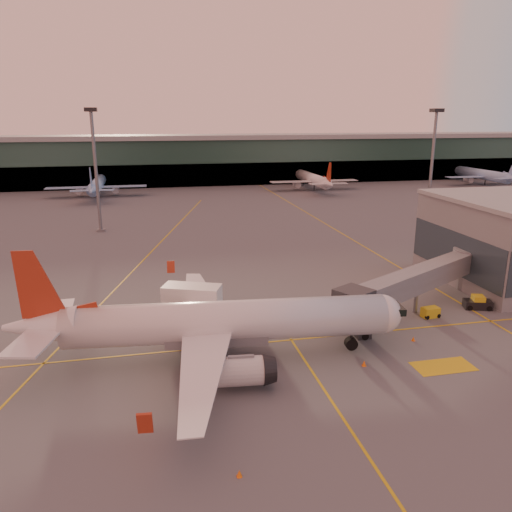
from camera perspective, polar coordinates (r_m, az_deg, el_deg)
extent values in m
plane|color=#4C4F54|center=(50.52, 0.08, -12.44)|extent=(600.00, 600.00, 0.00)
cube|color=gold|center=(54.88, -1.04, -10.03)|extent=(80.00, 0.25, 0.01)
cube|color=gold|center=(91.69, -12.09, 0.24)|extent=(31.30, 115.98, 0.01)
cube|color=gold|center=(122.56, 6.87, 4.32)|extent=(0.25, 160.00, 0.01)
cube|color=gold|center=(45.15, 8.82, -16.33)|extent=(0.25, 30.00, 0.01)
cube|color=gold|center=(53.71, 20.61, -11.72)|extent=(6.00, 3.00, 0.01)
cube|color=#19382D|center=(186.47, -9.39, 10.55)|extent=(400.00, 18.00, 16.00)
cube|color=gray|center=(185.94, -9.51, 13.25)|extent=(400.00, 20.00, 1.60)
cube|color=black|center=(178.42, -9.18, 9.05)|extent=(400.00, 1.00, 8.00)
cube|color=slate|center=(82.19, 27.01, 1.40)|extent=(18.00, 22.00, 12.00)
cube|color=#2D3D47|center=(77.14, 21.74, 0.40)|extent=(0.30, 21.60, 6.00)
cylinder|color=slate|center=(110.64, -17.81, 9.03)|extent=(0.70, 0.70, 25.00)
cube|color=black|center=(110.08, -18.37, 15.60)|extent=(2.40, 2.40, 0.80)
cube|color=slate|center=(112.55, -17.29, 2.84)|extent=(1.60, 1.60, 0.50)
cylinder|color=slate|center=(124.21, 19.42, 9.54)|extent=(0.70, 0.70, 25.00)
cube|color=black|center=(123.71, 19.97, 15.38)|extent=(2.40, 2.40, 0.80)
cube|color=slate|center=(125.92, 18.92, 4.00)|extent=(1.60, 1.60, 0.50)
cylinder|color=silver|center=(50.32, -3.25, -7.41)|extent=(32.18, 7.17, 4.10)
sphere|color=silver|center=(53.55, 14.18, -6.42)|extent=(4.02, 4.02, 4.02)
cube|color=black|center=(53.78, 15.38, -5.83)|extent=(2.09, 2.83, 0.72)
cone|color=silver|center=(52.44, -23.37, -7.40)|extent=(7.35, 4.55, 3.89)
cube|color=silver|center=(49.21, -24.07, -8.86)|extent=(4.77, 7.21, 0.20)
cylinder|color=silver|center=(45.74, -1.71, -13.01)|extent=(4.52, 3.07, 2.66)
cylinder|color=black|center=(49.20, -5.78, -12.12)|extent=(1.97, 1.61, 1.84)
cylinder|color=black|center=(48.94, -5.79, -11.54)|extent=(0.37, 0.37, 1.13)
cube|color=silver|center=(55.41, -21.99, -5.91)|extent=(3.59, 6.76, 0.20)
cylinder|color=silver|center=(56.97, -2.81, -7.03)|extent=(4.52, 3.07, 2.66)
cylinder|color=black|center=(53.98, -5.88, -9.50)|extent=(1.97, 1.61, 1.84)
cylinder|color=black|center=(53.74, -5.90, -8.96)|extent=(0.37, 0.37, 1.13)
cube|color=slate|center=(50.81, -4.56, -8.84)|extent=(10.40, 4.24, 1.64)
cylinder|color=black|center=(53.83, 10.80, -9.79)|extent=(1.36, 0.94, 1.29)
cube|color=slate|center=(64.89, 18.01, -2.54)|extent=(24.31, 15.29, 2.70)
cube|color=#2D3035|center=(55.10, 11.06, -5.26)|extent=(4.63, 4.63, 3.00)
cube|color=#2D3035|center=(57.63, 11.93, -7.79)|extent=(1.60, 2.40, 2.40)
cylinder|color=black|center=(57.04, 12.33, -8.95)|extent=(0.80, 0.40, 0.80)
cylinder|color=black|center=(58.86, 11.45, -8.10)|extent=(0.80, 0.40, 0.80)
cylinder|color=slate|center=(65.80, 17.80, -4.90)|extent=(0.50, 0.50, 3.10)
cylinder|color=slate|center=(76.25, 23.11, -0.38)|extent=(4.40, 4.40, 3.00)
cylinder|color=slate|center=(77.02, 22.89, -2.42)|extent=(2.40, 2.40, 3.10)
cube|color=maroon|center=(59.12, -6.90, -7.31)|extent=(4.38, 3.87, 1.70)
cube|color=silver|center=(58.23, -7.31, -4.86)|extent=(7.16, 5.07, 3.17)
cylinder|color=black|center=(58.65, -9.20, -7.95)|extent=(1.09, 0.75, 1.02)
cylinder|color=black|center=(57.53, -5.30, -8.29)|extent=(1.09, 0.75, 1.02)
cube|color=gold|center=(65.23, 19.30, -6.09)|extent=(2.22, 1.50, 1.25)
cylinder|color=black|center=(64.49, 18.98, -6.65)|extent=(0.55, 0.32, 0.52)
cylinder|color=black|center=(65.49, 20.13, -6.42)|extent=(0.55, 0.32, 0.52)
cube|color=black|center=(70.33, 23.99, -5.07)|extent=(3.74, 2.72, 1.09)
cube|color=gold|center=(70.09, 24.06, -4.51)|extent=(1.80, 1.93, 0.89)
cylinder|color=black|center=(69.32, 23.24, -5.46)|extent=(0.75, 0.49, 0.69)
cylinder|color=black|center=(70.09, 25.09, -5.45)|extent=(0.75, 0.49, 0.69)
cone|color=orange|center=(58.17, 17.55, -9.00)|extent=(0.38, 0.38, 0.49)
cube|color=orange|center=(58.27, 17.53, -9.21)|extent=(0.33, 0.33, 0.03)
cone|color=orange|center=(37.19, -1.92, -23.58)|extent=(0.40, 0.40, 0.51)
cube|color=orange|center=(37.34, -1.91, -23.87)|extent=(0.35, 0.35, 0.03)
cone|color=orange|center=(66.61, -6.22, -5.15)|extent=(0.39, 0.39, 0.50)
cube|color=orange|center=(66.69, -6.21, -5.34)|extent=(0.34, 0.34, 0.03)
cone|color=orange|center=(51.50, 12.25, -11.89)|extent=(0.44, 0.44, 0.57)
cube|color=orange|center=(51.62, 12.24, -12.16)|extent=(0.38, 0.38, 0.03)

